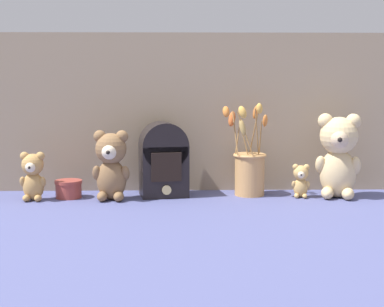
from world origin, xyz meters
TOP-DOWN VIEW (x-y plane):
  - ground_plane at (0.00, 0.00)m, footprint 4.00×4.00m
  - backdrop_wall at (0.00, 0.17)m, footprint 1.62×0.02m
  - teddy_bear_large at (0.51, 0.01)m, footprint 0.17×0.15m
  - teddy_bear_medium at (-0.28, -0.01)m, footprint 0.13×0.12m
  - teddy_bear_small at (-0.55, -0.01)m, footprint 0.09×0.09m
  - teddy_bear_tiny at (0.38, 0.02)m, footprint 0.07×0.06m
  - flower_vase at (0.21, 0.06)m, footprint 0.17×0.15m
  - vintage_radio at (-0.10, 0.06)m, footprint 0.18×0.16m
  - decorative_tin_tall at (-0.43, 0.03)m, footprint 0.10×0.10m

SIDE VIEW (x-z plane):
  - ground_plane at x=0.00m, z-range 0.00..0.00m
  - decorative_tin_tall at x=-0.43m, z-range 0.00..0.06m
  - teddy_bear_tiny at x=0.38m, z-range 0.00..0.12m
  - teddy_bear_small at x=-0.55m, z-range 0.00..0.17m
  - flower_vase at x=0.21m, z-range -0.07..0.26m
  - teddy_bear_medium at x=-0.28m, z-range 0.01..0.25m
  - vintage_radio at x=-0.10m, z-range 0.00..0.27m
  - teddy_bear_large at x=0.51m, z-range 0.01..0.30m
  - backdrop_wall at x=0.00m, z-range 0.00..0.58m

